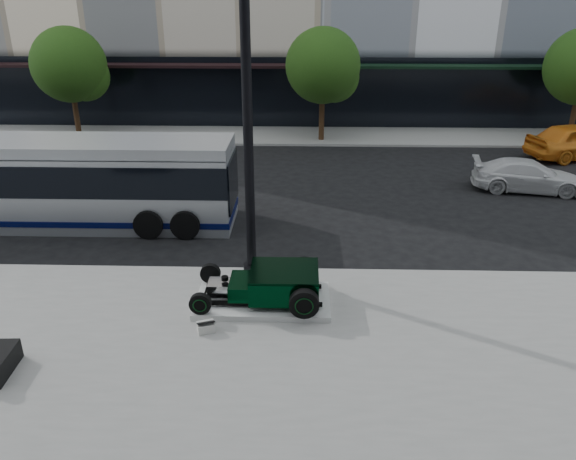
{
  "coord_description": "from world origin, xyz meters",
  "views": [
    {
      "loc": [
        0.09,
        -16.36,
        7.52
      ],
      "look_at": [
        -0.34,
        -1.73,
        1.2
      ],
      "focal_mm": 35.0,
      "sensor_mm": 36.0,
      "label": 1
    }
  ],
  "objects_px": {
    "hot_rod": "(276,283)",
    "lamppost": "(248,133)",
    "transit_bus": "(57,181)",
    "white_sedan": "(528,176)"
  },
  "relations": [
    {
      "from": "hot_rod",
      "to": "transit_bus",
      "type": "xyz_separation_m",
      "value": [
        -7.72,
        5.51,
        0.79
      ]
    },
    {
      "from": "white_sedan",
      "to": "lamppost",
      "type": "bearing_deg",
      "value": 135.58
    },
    {
      "from": "lamppost",
      "to": "transit_bus",
      "type": "xyz_separation_m",
      "value": [
        -6.95,
        3.75,
        -2.61
      ]
    },
    {
      "from": "hot_rod",
      "to": "white_sedan",
      "type": "relative_size",
      "value": 0.75
    },
    {
      "from": "lamppost",
      "to": "transit_bus",
      "type": "distance_m",
      "value": 8.32
    },
    {
      "from": "hot_rod",
      "to": "lamppost",
      "type": "distance_m",
      "value": 3.9
    },
    {
      "from": "transit_bus",
      "to": "hot_rod",
      "type": "bearing_deg",
      "value": -35.5
    },
    {
      "from": "hot_rod",
      "to": "transit_bus",
      "type": "distance_m",
      "value": 9.52
    },
    {
      "from": "white_sedan",
      "to": "transit_bus",
      "type": "bearing_deg",
      "value": 111.96
    },
    {
      "from": "hot_rod",
      "to": "lamppost",
      "type": "relative_size",
      "value": 0.37
    }
  ]
}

